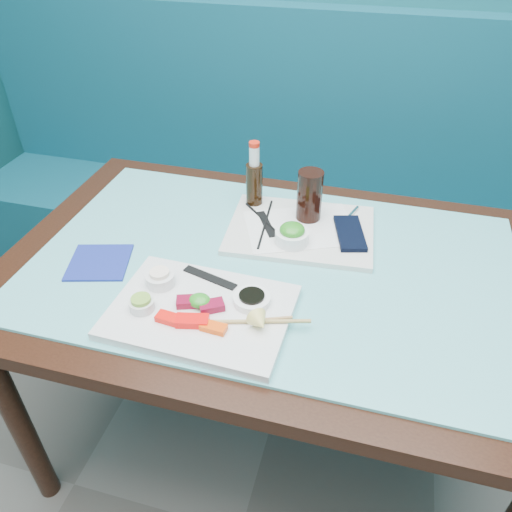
% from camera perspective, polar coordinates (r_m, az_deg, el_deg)
% --- Properties ---
extents(booth_bench, '(3.00, 0.56, 1.17)m').
position_cam_1_polar(booth_bench, '(2.18, 6.98, 4.42)').
color(booth_bench, '#0D4758').
rests_on(booth_bench, ground).
extents(dining_table, '(1.40, 0.90, 0.75)m').
position_cam_1_polar(dining_table, '(1.34, 1.86, -3.89)').
color(dining_table, black).
rests_on(dining_table, ground).
extents(glass_top, '(1.22, 0.76, 0.01)m').
position_cam_1_polar(glass_top, '(1.28, 1.94, -0.95)').
color(glass_top, '#5DB6BA').
rests_on(glass_top, dining_table).
extents(sashimi_plate, '(0.41, 0.30, 0.02)m').
position_cam_1_polar(sashimi_plate, '(1.13, -6.31, -6.35)').
color(sashimi_plate, silver).
rests_on(sashimi_plate, glass_top).
extents(salmon_left, '(0.06, 0.04, 0.01)m').
position_cam_1_polar(salmon_left, '(1.10, -9.82, -7.07)').
color(salmon_left, '#FF120A').
rests_on(salmon_left, sashimi_plate).
extents(salmon_mid, '(0.08, 0.05, 0.02)m').
position_cam_1_polar(salmon_mid, '(1.09, -7.30, -7.37)').
color(salmon_mid, '#FF0C0A').
rests_on(salmon_mid, sashimi_plate).
extents(salmon_right, '(0.06, 0.03, 0.01)m').
position_cam_1_polar(salmon_right, '(1.07, -4.87, -8.15)').
color(salmon_right, '#FF4C0A').
rests_on(salmon_right, sashimi_plate).
extents(tuna_left, '(0.06, 0.05, 0.02)m').
position_cam_1_polar(tuna_left, '(1.13, -7.72, -5.19)').
color(tuna_left, maroon).
rests_on(tuna_left, sashimi_plate).
extents(tuna_right, '(0.06, 0.06, 0.02)m').
position_cam_1_polar(tuna_right, '(1.12, -5.08, -5.72)').
color(tuna_right, maroon).
rests_on(tuna_right, sashimi_plate).
extents(seaweed_garnish, '(0.06, 0.06, 0.03)m').
position_cam_1_polar(seaweed_garnish, '(1.13, -6.46, -5.09)').
color(seaweed_garnish, '#298E20').
rests_on(seaweed_garnish, sashimi_plate).
extents(ramekin_wasabi, '(0.06, 0.06, 0.02)m').
position_cam_1_polar(ramekin_wasabi, '(1.14, -12.92, -5.46)').
color(ramekin_wasabi, silver).
rests_on(ramekin_wasabi, sashimi_plate).
extents(wasabi_fill, '(0.05, 0.05, 0.01)m').
position_cam_1_polar(wasabi_fill, '(1.13, -13.03, -4.85)').
color(wasabi_fill, '#75AC37').
rests_on(wasabi_fill, ramekin_wasabi).
extents(ramekin_ginger, '(0.07, 0.07, 0.03)m').
position_cam_1_polar(ramekin_ginger, '(1.20, -10.88, -2.62)').
color(ramekin_ginger, silver).
rests_on(ramekin_ginger, sashimi_plate).
extents(ginger_fill, '(0.06, 0.06, 0.01)m').
position_cam_1_polar(ginger_fill, '(1.18, -10.98, -1.90)').
color(ginger_fill, '#FFE8D1').
rests_on(ginger_fill, ramekin_ginger).
extents(soy_dish, '(0.10, 0.10, 0.02)m').
position_cam_1_polar(soy_dish, '(1.13, -0.48, -4.97)').
color(soy_dish, white).
rests_on(soy_dish, sashimi_plate).
extents(soy_fill, '(0.07, 0.07, 0.01)m').
position_cam_1_polar(soy_fill, '(1.12, -0.49, -4.55)').
color(soy_fill, black).
rests_on(soy_fill, soy_dish).
extents(lemon_wedge, '(0.06, 0.06, 0.05)m').
position_cam_1_polar(lemon_wedge, '(1.06, 0.44, -7.57)').
color(lemon_wedge, '#F0DB71').
rests_on(lemon_wedge, sashimi_plate).
extents(chopstick_sleeve, '(0.14, 0.06, 0.00)m').
position_cam_1_polar(chopstick_sleeve, '(1.20, -5.29, -2.47)').
color(chopstick_sleeve, black).
rests_on(chopstick_sleeve, sashimi_plate).
extents(wooden_chopstick_a, '(0.19, 0.08, 0.01)m').
position_cam_1_polar(wooden_chopstick_a, '(1.09, -1.16, -7.44)').
color(wooden_chopstick_a, '#A17A4C').
rests_on(wooden_chopstick_a, sashimi_plate).
extents(wooden_chopstick_b, '(0.25, 0.08, 0.01)m').
position_cam_1_polar(wooden_chopstick_b, '(1.08, -0.65, -7.50)').
color(wooden_chopstick_b, '#A68A4E').
rests_on(wooden_chopstick_b, sashimi_plate).
extents(serving_tray, '(0.42, 0.33, 0.01)m').
position_cam_1_polar(serving_tray, '(1.39, 5.11, 2.99)').
color(serving_tray, silver).
rests_on(serving_tray, glass_top).
extents(paper_placemat, '(0.36, 0.31, 0.00)m').
position_cam_1_polar(paper_placemat, '(1.39, 5.13, 3.27)').
color(paper_placemat, white).
rests_on(paper_placemat, serving_tray).
extents(seaweed_bowl, '(0.10, 0.10, 0.04)m').
position_cam_1_polar(seaweed_bowl, '(1.32, 4.12, 2.20)').
color(seaweed_bowl, white).
rests_on(seaweed_bowl, serving_tray).
extents(seaweed_salad, '(0.09, 0.09, 0.03)m').
position_cam_1_polar(seaweed_salad, '(1.31, 4.16, 3.01)').
color(seaweed_salad, '#2A831E').
rests_on(seaweed_salad, seaweed_bowl).
extents(cola_glass, '(0.09, 0.09, 0.15)m').
position_cam_1_polar(cola_glass, '(1.39, 6.14, 6.87)').
color(cola_glass, black).
rests_on(cola_glass, serving_tray).
extents(navy_pouch, '(0.11, 0.17, 0.01)m').
position_cam_1_polar(navy_pouch, '(1.37, 10.68, 2.59)').
color(navy_pouch, black).
rests_on(navy_pouch, serving_tray).
extents(fork, '(0.03, 0.08, 0.01)m').
position_cam_1_polar(fork, '(1.46, 10.91, 4.83)').
color(fork, white).
rests_on(fork, serving_tray).
extents(black_chopstick_a, '(0.03, 0.24, 0.01)m').
position_cam_1_polar(black_chopstick_a, '(1.39, 1.06, 3.74)').
color(black_chopstick_a, black).
rests_on(black_chopstick_a, serving_tray).
extents(black_chopstick_b, '(0.18, 0.18, 0.01)m').
position_cam_1_polar(black_chopstick_b, '(1.39, 1.38, 3.69)').
color(black_chopstick_b, black).
rests_on(black_chopstick_b, serving_tray).
extents(tray_sleeve, '(0.08, 0.13, 0.00)m').
position_cam_1_polar(tray_sleeve, '(1.39, 1.22, 3.67)').
color(tray_sleeve, black).
rests_on(tray_sleeve, serving_tray).
extents(cola_bottle_body, '(0.05, 0.05, 0.14)m').
position_cam_1_polar(cola_bottle_body, '(1.47, -0.19, 7.96)').
color(cola_bottle_body, black).
rests_on(cola_bottle_body, glass_top).
extents(cola_bottle_neck, '(0.03, 0.03, 0.06)m').
position_cam_1_polar(cola_bottle_neck, '(1.42, -0.20, 11.38)').
color(cola_bottle_neck, silver).
rests_on(cola_bottle_neck, cola_bottle_body).
extents(cola_bottle_cap, '(0.04, 0.04, 0.01)m').
position_cam_1_polar(cola_bottle_cap, '(1.41, -0.20, 12.65)').
color(cola_bottle_cap, red).
rests_on(cola_bottle_cap, cola_bottle_neck).
extents(blue_napkin, '(0.18, 0.18, 0.01)m').
position_cam_1_polar(blue_napkin, '(1.34, -17.47, -0.68)').
color(blue_napkin, navy).
rests_on(blue_napkin, glass_top).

